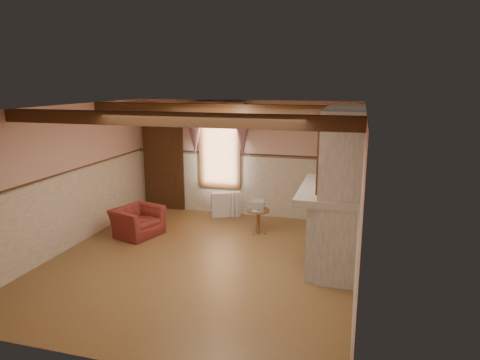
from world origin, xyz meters
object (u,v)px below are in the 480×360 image
(bowl, at_px, (331,186))
(mantel_clock, at_px, (334,172))
(radiator, at_px, (226,204))
(oil_lamp, at_px, (333,173))
(armchair, at_px, (137,222))
(side_table, at_px, (258,222))

(bowl, xyz_separation_m, mantel_clock, (0.00, 0.93, 0.06))
(radiator, relative_size, oil_lamp, 2.50)
(mantel_clock, xyz_separation_m, oil_lamp, (0.00, -0.31, 0.04))
(armchair, xyz_separation_m, bowl, (4.03, -0.45, 1.16))
(side_table, bearing_deg, radiator, 136.47)
(side_table, height_order, oil_lamp, oil_lamp)
(mantel_clock, bearing_deg, radiator, 153.58)
(side_table, xyz_separation_m, radiator, (-1.04, 0.99, 0.02))
(radiator, height_order, oil_lamp, oil_lamp)
(side_table, xyz_separation_m, mantel_clock, (1.56, -0.30, 1.25))
(radiator, bearing_deg, side_table, -68.28)
(radiator, relative_size, mantel_clock, 2.92)
(radiator, xyz_separation_m, oil_lamp, (2.61, -1.60, 1.26))
(oil_lamp, bearing_deg, bowl, -90.00)
(side_table, height_order, bowl, bowl)
(side_table, bearing_deg, armchair, -162.56)
(armchair, height_order, radiator, armchair)
(armchair, bearing_deg, oil_lamp, -69.87)
(side_table, xyz_separation_m, oil_lamp, (1.56, -0.61, 1.29))
(armchair, xyz_separation_m, side_table, (2.47, 0.78, -0.03))
(armchair, height_order, side_table, armchair)
(armchair, relative_size, bowl, 2.56)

